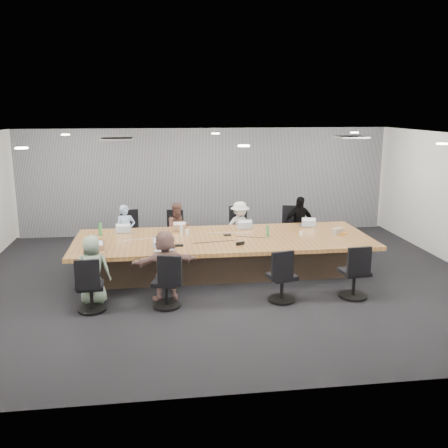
{
  "coord_description": "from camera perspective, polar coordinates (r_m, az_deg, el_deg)",
  "views": [
    {
      "loc": [
        -1.31,
        -9.25,
        3.34
      ],
      "look_at": [
        0.0,
        0.4,
        1.05
      ],
      "focal_mm": 40.0,
      "sensor_mm": 36.0,
      "label": 1
    }
  ],
  "objects": [
    {
      "name": "mic_left",
      "position": [
        9.6,
        -5.15,
        -2.44
      ],
      "size": [
        0.16,
        0.11,
        0.03
      ],
      "primitive_type": "cube",
      "rotation": [
        0.0,
        0.0,
        0.05
      ],
      "color": "black",
      "rests_on": "conference_table"
    },
    {
      "name": "laptop_1",
      "position": [
        10.87,
        -5.1,
        -0.61
      ],
      "size": [
        0.29,
        0.21,
        0.02
      ],
      "primitive_type": "cube",
      "rotation": [
        0.0,
        0.0,
        3.19
      ],
      "color": "#8C6647",
      "rests_on": "conference_table"
    },
    {
      "name": "bottle_clear",
      "position": [
        10.38,
        -4.89,
        -0.68
      ],
      "size": [
        0.08,
        0.08,
        0.23
      ],
      "primitive_type": "cylinder",
      "rotation": [
        0.0,
        0.0,
        0.14
      ],
      "color": "silver",
      "rests_on": "conference_table"
    },
    {
      "name": "cup_white_near",
      "position": [
        10.46,
        8.78,
        -1.06
      ],
      "size": [
        0.09,
        0.09,
        0.09
      ],
      "primitive_type": "cylinder",
      "rotation": [
        0.0,
        0.0,
        0.26
      ],
      "color": "white",
      "rests_on": "conference_table"
    },
    {
      "name": "wall_back",
      "position": [
        13.45,
        -2.07,
        4.93
      ],
      "size": [
        10.0,
        0.0,
        2.8
      ],
      "primitive_type": "cube",
      "rotation": [
        1.57,
        0.0,
        0.0
      ],
      "color": "silver",
      "rests_on": "ground"
    },
    {
      "name": "laptop_5",
      "position": [
        9.32,
        -6.8,
        -3.01
      ],
      "size": [
        0.41,
        0.33,
        0.02
      ],
      "primitive_type": "cube",
      "rotation": [
        0.0,
        0.0,
        -0.25
      ],
      "color": "#B2B2B7",
      "rests_on": "conference_table"
    },
    {
      "name": "bottle_green_right",
      "position": [
        10.3,
        5.01,
        -0.78
      ],
      "size": [
        0.08,
        0.08,
        0.23
      ],
      "primitive_type": "cylinder",
      "rotation": [
        0.0,
        0.0,
        0.43
      ],
      "color": "#40904A",
      "rests_on": "conference_table"
    },
    {
      "name": "laptop_3",
      "position": [
        11.35,
        9.35,
        -0.14
      ],
      "size": [
        0.34,
        0.25,
        0.02
      ],
      "primitive_type": "cube",
      "rotation": [
        0.0,
        0.0,
        3.04
      ],
      "color": "#B2B2B7",
      "rests_on": "conference_table"
    },
    {
      "name": "chair_3",
      "position": [
        12.27,
        8.07,
        -0.83
      ],
      "size": [
        0.63,
        0.63,
        0.77
      ],
      "primitive_type": null,
      "rotation": [
        0.0,
        0.0,
        2.91
      ],
      "color": "black",
      "rests_on": "ground"
    },
    {
      "name": "person_3",
      "position": [
        11.88,
        8.56,
        0.02
      ],
      "size": [
        0.8,
        0.41,
        1.31
      ],
      "primitive_type": "imported",
      "rotation": [
        0.0,
        0.0,
        6.41
      ],
      "color": "black",
      "rests_on": "ground"
    },
    {
      "name": "chair_0",
      "position": [
        11.85,
        -11.03,
        -1.45
      ],
      "size": [
        0.65,
        0.65,
        0.78
      ],
      "primitive_type": null,
      "rotation": [
        0.0,
        0.0,
        3.43
      ],
      "color": "black",
      "rests_on": "ground"
    },
    {
      "name": "person_2",
      "position": [
        11.58,
        1.83,
        -0.41
      ],
      "size": [
        0.87,
        0.63,
        1.22
      ],
      "primitive_type": "imported",
      "rotation": [
        0.0,
        0.0,
        6.53
      ],
      "color": "silver",
      "rests_on": "ground"
    },
    {
      "name": "person_5",
      "position": [
        8.82,
        -6.72,
        -4.7
      ],
      "size": [
        1.23,
        0.57,
        1.27
      ],
      "primitive_type": "imported",
      "rotation": [
        0.0,
        0.0,
        3.31
      ],
      "color": "#835E58",
      "rests_on": "ground"
    },
    {
      "name": "laptop_2",
      "position": [
        11.02,
        2.3,
        -0.37
      ],
      "size": [
        0.33,
        0.23,
        0.02
      ],
      "primitive_type": "cube",
      "rotation": [
        0.0,
        0.0,
        3.17
      ],
      "color": "#B2B2B7",
      "rests_on": "conference_table"
    },
    {
      "name": "floor",
      "position": [
        9.92,
        0.31,
        -6.44
      ],
      "size": [
        10.0,
        8.0,
        0.0
      ],
      "primitive_type": "cube",
      "color": "black",
      "rests_on": "ground"
    },
    {
      "name": "chair_1",
      "position": [
        11.84,
        -5.27,
        -1.4
      ],
      "size": [
        0.59,
        0.59,
        0.72
      ],
      "primitive_type": null,
      "rotation": [
        0.0,
        0.0,
        2.9
      ],
      "color": "black",
      "rests_on": "ground"
    },
    {
      "name": "laptop_0",
      "position": [
        10.89,
        -11.36,
        -0.8
      ],
      "size": [
        0.31,
        0.22,
        0.02
      ],
      "primitive_type": "cube",
      "rotation": [
        0.0,
        0.0,
        3.16
      ],
      "color": "#B2B2B7",
      "rests_on": "conference_table"
    },
    {
      "name": "wall_front",
      "position": [
        5.75,
        5.94,
        -6.56
      ],
      "size": [
        10.0,
        0.0,
        2.8
      ],
      "primitive_type": "cube",
      "rotation": [
        -1.57,
        0.0,
        0.0
      ],
      "color": "silver",
      "rests_on": "ground"
    },
    {
      "name": "person_0",
      "position": [
        11.46,
        -11.17,
        -0.85
      ],
      "size": [
        0.48,
        0.35,
        1.21
      ],
      "primitive_type": "imported",
      "rotation": [
        0.0,
        0.0,
        6.44
      ],
      "color": "#97B3DF",
      "rests_on": "ground"
    },
    {
      "name": "cup_white_far",
      "position": [
        10.43,
        -4.24,
        -0.94
      ],
      "size": [
        0.11,
        0.11,
        0.11
      ],
      "primitive_type": "cylinder",
      "rotation": [
        0.0,
        0.0,
        0.3
      ],
      "color": "white",
      "rests_on": "conference_table"
    },
    {
      "name": "chair_2",
      "position": [
        11.96,
        1.54,
        -0.92
      ],
      "size": [
        0.67,
        0.67,
        0.83
      ],
      "primitive_type": null,
      "rotation": [
        0.0,
        0.0,
        3.35
      ],
      "color": "black",
      "rests_on": "ground"
    },
    {
      "name": "laptop_4",
      "position": [
        9.39,
        -14.44,
        -3.22
      ],
      "size": [
        0.36,
        0.28,
        0.02
      ],
      "primitive_type": "cube",
      "rotation": [
        0.0,
        0.0,
        -0.15
      ],
      "color": "#8C6647",
      "rests_on": "conference_table"
    },
    {
      "name": "mug_brown",
      "position": [
        9.93,
        -15.23,
        -2.08
      ],
      "size": [
        0.11,
        0.11,
        0.11
      ],
      "primitive_type": "cylinder",
      "rotation": [
        0.0,
        0.0,
        0.24
      ],
      "color": "brown",
      "rests_on": "conference_table"
    },
    {
      "name": "snack_packet",
      "position": [
        10.73,
        13.37,
        -1.05
      ],
      "size": [
        0.19,
        0.14,
        0.04
      ],
      "primitive_type": "cube",
      "rotation": [
        0.0,
        0.0,
        -0.21
      ],
      "color": "orange",
      "rests_on": "conference_table"
    },
    {
      "name": "chair_6",
      "position": [
        8.83,
        6.65,
        -6.46
      ],
      "size": [
        0.62,
        0.62,
        0.75
      ],
      "primitive_type": null,
      "rotation": [
        0.0,
        0.0,
        0.25
      ],
      "color": "black",
      "rests_on": "ground"
    },
    {
      "name": "ceiling",
      "position": [
        9.36,
        0.33,
        9.93
      ],
      "size": [
        10.0,
        8.0,
        0.0
      ],
      "primitive_type": "cube",
      "color": "white",
      "rests_on": "wall_back"
    },
    {
      "name": "bottle_green_left",
      "position": [
        10.64,
        -13.96,
        -0.58
      ],
      "size": [
        0.1,
        0.1,
        0.26
      ],
      "primitive_type": "cylinder",
      "rotation": [
        0.0,
        0.0,
        -0.41
      ],
      "color": "#40904A",
      "rests_on": "conference_table"
    },
    {
      "name": "canvas_bag",
      "position": [
        10.71,
        12.81,
        -0.8
      ],
      "size": [
        0.28,
        0.24,
        0.13
      ],
      "primitive_type": "cube",
      "rotation": [
        0.0,
        0.0,
        0.51
      ],
      "color": "tan",
      "rests_on": "conference_table"
    },
    {
      "name": "chair_5",
      "position": [
        8.58,
        -6.62,
        -7.09
      ],
      "size": [
        0.62,
        0.62,
        0.75
      ],
      "primitive_type": null,
      "rotation": [
        0.0,
        0.0,
        -0.28
      ],
      "color": "black",
      "rests_on": "ground"
    },
    {
      "name": "mic_right",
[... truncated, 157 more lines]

